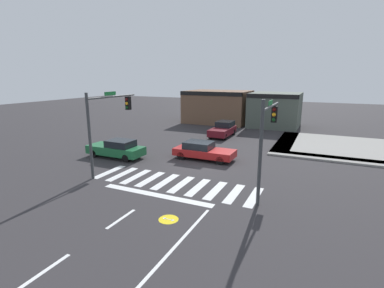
{
  "coord_description": "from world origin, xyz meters",
  "views": [
    {
      "loc": [
        8.03,
        -19.04,
        6.38
      ],
      "look_at": [
        -0.92,
        0.19,
        1.36
      ],
      "focal_mm": 26.86,
      "sensor_mm": 36.0,
      "label": 1
    }
  ],
  "objects_px": {
    "traffic_signal_southwest": "(108,116)",
    "car_maroon": "(223,129)",
    "traffic_signal_southeast": "(268,130)",
    "car_red": "(203,151)",
    "car_green": "(117,149)"
  },
  "relations": [
    {
      "from": "traffic_signal_southwest",
      "to": "car_green",
      "type": "bearing_deg",
      "value": 32.9
    },
    {
      "from": "traffic_signal_southeast",
      "to": "car_red",
      "type": "height_order",
      "value": "traffic_signal_southeast"
    },
    {
      "from": "traffic_signal_southeast",
      "to": "car_green",
      "type": "relative_size",
      "value": 1.13
    },
    {
      "from": "traffic_signal_southeast",
      "to": "car_maroon",
      "type": "xyz_separation_m",
      "value": [
        -7.19,
        13.91,
        -2.83
      ]
    },
    {
      "from": "traffic_signal_southwest",
      "to": "car_maroon",
      "type": "xyz_separation_m",
      "value": [
        3.23,
        14.3,
        -3.0
      ]
    },
    {
      "from": "car_maroon",
      "to": "car_red",
      "type": "height_order",
      "value": "car_maroon"
    },
    {
      "from": "car_maroon",
      "to": "car_green",
      "type": "height_order",
      "value": "car_maroon"
    },
    {
      "from": "car_green",
      "to": "traffic_signal_southwest",
      "type": "bearing_deg",
      "value": 122.9
    },
    {
      "from": "traffic_signal_southeast",
      "to": "car_green",
      "type": "xyz_separation_m",
      "value": [
        -12.19,
        2.36,
        -2.89
      ]
    },
    {
      "from": "traffic_signal_southeast",
      "to": "car_maroon",
      "type": "height_order",
      "value": "traffic_signal_southeast"
    },
    {
      "from": "traffic_signal_southwest",
      "to": "car_maroon",
      "type": "height_order",
      "value": "traffic_signal_southwest"
    },
    {
      "from": "traffic_signal_southeast",
      "to": "car_red",
      "type": "distance_m",
      "value": 8.07
    },
    {
      "from": "traffic_signal_southwest",
      "to": "car_red",
      "type": "height_order",
      "value": "traffic_signal_southwest"
    },
    {
      "from": "car_green",
      "to": "car_red",
      "type": "relative_size",
      "value": 0.99
    },
    {
      "from": "traffic_signal_southwest",
      "to": "traffic_signal_southeast",
      "type": "bearing_deg",
      "value": -87.88
    }
  ]
}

